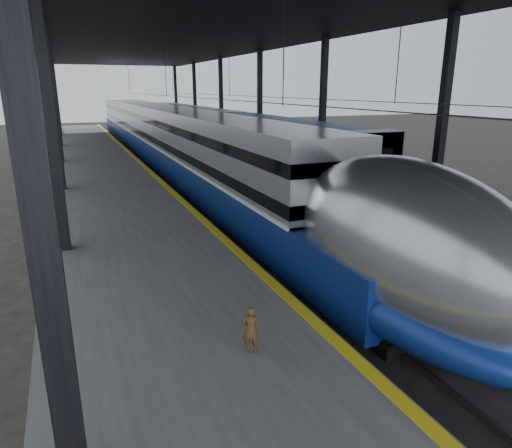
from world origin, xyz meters
TOP-DOWN VIEW (x-y plane):
  - ground at (0.00, 0.00)m, footprint 160.00×160.00m
  - platform at (-3.50, 20.00)m, footprint 6.00×80.00m
  - yellow_strip at (-0.70, 20.00)m, footprint 0.30×80.00m
  - rails at (4.50, 20.00)m, footprint 6.52×80.00m
  - canopy at (1.90, 20.00)m, footprint 18.00×75.00m
  - tgv_train at (2.00, 25.66)m, footprint 3.24×65.20m
  - second_train at (7.00, 33.33)m, footprint 3.07×56.05m
  - child at (-2.48, -2.98)m, footprint 0.43×0.36m

SIDE VIEW (x-z plane):
  - ground at x=0.00m, z-range 0.00..0.00m
  - rails at x=4.50m, z-range 0.00..0.16m
  - platform at x=-3.50m, z-range 0.00..1.00m
  - yellow_strip at x=-0.70m, z-range 1.00..1.01m
  - child at x=-2.48m, z-range 1.00..2.00m
  - second_train at x=7.00m, z-range 0.03..4.26m
  - tgv_train at x=2.00m, z-range -0.15..4.49m
  - canopy at x=1.90m, z-range 4.38..13.85m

